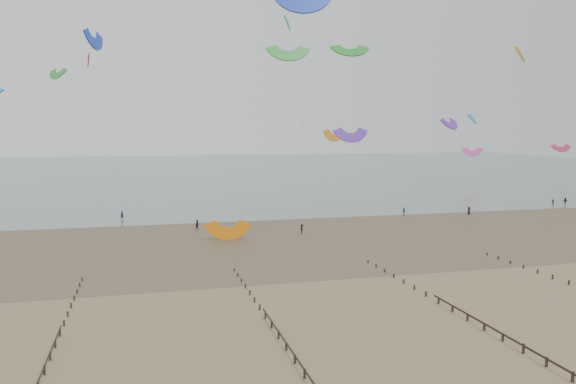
# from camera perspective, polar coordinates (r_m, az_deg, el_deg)

# --- Properties ---
(ground) EXTENTS (500.00, 500.00, 0.00)m
(ground) POSITION_cam_1_polar(r_m,az_deg,el_deg) (63.84, 8.99, -9.76)
(ground) COLOR brown
(ground) RESTS_ON ground
(sea_and_shore) EXTENTS (500.00, 665.00, 0.03)m
(sea_and_shore) POSITION_cam_1_polar(r_m,az_deg,el_deg) (94.56, -1.67, -4.43)
(sea_and_shore) COLOR #475654
(sea_and_shore) RESTS_ON ground
(groynes) EXTENTS (72.16, 50.16, 1.00)m
(groynes) POSITION_cam_1_polar(r_m,az_deg,el_deg) (49.95, 22.43, -14.19)
(groynes) COLOR black
(groynes) RESTS_ON ground
(kitesurfers) EXTENTS (103.16, 24.91, 1.76)m
(kitesurfers) POSITION_cam_1_polar(r_m,az_deg,el_deg) (117.02, 11.50, -2.09)
(kitesurfers) COLOR black
(kitesurfers) RESTS_ON ground
(grounded_kite) EXTENTS (6.79, 5.62, 3.41)m
(grounded_kite) POSITION_cam_1_polar(r_m,az_deg,el_deg) (91.41, -6.10, -4.84)
(grounded_kite) COLOR orange
(grounded_kite) RESTS_ON ground
(kites_airborne) EXTENTS (258.25, 126.30, 41.27)m
(kites_airborne) POSITION_cam_1_polar(r_m,az_deg,el_deg) (142.81, -7.97, 8.86)
(kites_airborne) COLOR #248F2A
(kites_airborne) RESTS_ON ground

